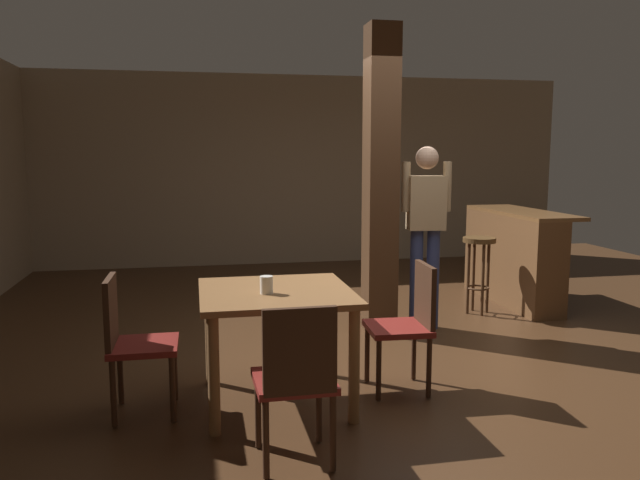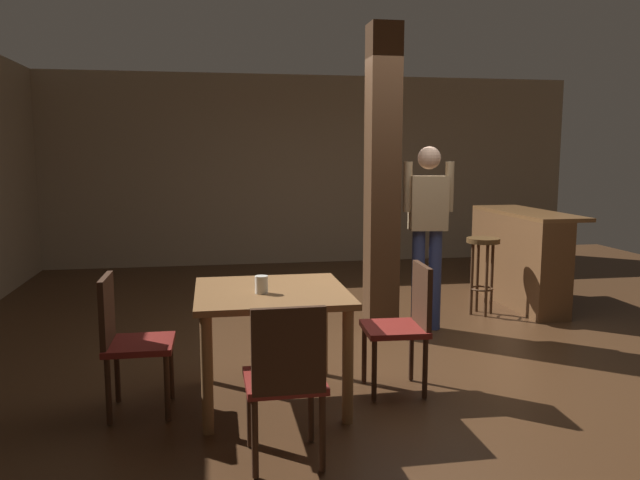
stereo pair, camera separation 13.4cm
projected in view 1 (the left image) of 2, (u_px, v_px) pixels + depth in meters
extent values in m
plane|color=#422816|center=(403.00, 352.00, 5.24)|extent=(10.80, 10.80, 0.00)
cube|color=gray|center=(307.00, 170.00, 9.41)|extent=(8.00, 0.10, 2.80)
cube|color=#422816|center=(381.00, 182.00, 5.71)|extent=(0.28, 0.28, 2.80)
cube|color=brown|center=(276.00, 293.00, 4.10)|extent=(0.99, 0.99, 0.04)
cylinder|color=brown|center=(326.00, 328.00, 4.65)|extent=(0.07, 0.07, 0.73)
cylinder|color=brown|center=(210.00, 335.00, 4.48)|extent=(0.07, 0.07, 0.73)
cylinder|color=brown|center=(354.00, 366.00, 3.82)|extent=(0.07, 0.07, 0.73)
cylinder|color=brown|center=(214.00, 376.00, 3.66)|extent=(0.07, 0.07, 0.73)
cube|color=maroon|center=(294.00, 381.00, 3.34)|extent=(0.43, 0.43, 0.04)
cube|color=#382114|center=(300.00, 351.00, 3.12)|extent=(0.38, 0.04, 0.45)
cylinder|color=#382114|center=(258.00, 410.00, 3.50)|extent=(0.04, 0.04, 0.43)
cylinder|color=#382114|center=(319.00, 405.00, 3.58)|extent=(0.04, 0.04, 0.43)
cylinder|color=#382114|center=(266.00, 438.00, 3.16)|extent=(0.04, 0.04, 0.43)
cylinder|color=#382114|center=(333.00, 432.00, 3.24)|extent=(0.04, 0.04, 0.43)
cube|color=maroon|center=(398.00, 328.00, 4.34)|extent=(0.44, 0.44, 0.04)
cube|color=#382114|center=(425.00, 296.00, 4.33)|extent=(0.06, 0.38, 0.45)
cylinder|color=#382114|center=(379.00, 369.00, 4.17)|extent=(0.04, 0.04, 0.43)
cylinder|color=#382114|center=(367.00, 353.00, 4.52)|extent=(0.04, 0.04, 0.43)
cylinder|color=#382114|center=(429.00, 367.00, 4.22)|extent=(0.04, 0.04, 0.43)
cylinder|color=#382114|center=(414.00, 350.00, 4.57)|extent=(0.04, 0.04, 0.43)
cube|color=maroon|center=(144.00, 346.00, 3.94)|extent=(0.42, 0.42, 0.04)
cube|color=#382114|center=(111.00, 313.00, 3.87)|extent=(0.04, 0.38, 0.45)
cylinder|color=#382114|center=(175.00, 369.00, 4.17)|extent=(0.04, 0.04, 0.43)
cylinder|color=#382114|center=(172.00, 388.00, 3.83)|extent=(0.04, 0.04, 0.43)
cylinder|color=#382114|center=(120.00, 372.00, 4.11)|extent=(0.04, 0.04, 0.43)
cylinder|color=#382114|center=(113.00, 392.00, 3.77)|extent=(0.04, 0.04, 0.43)
cylinder|color=silver|center=(267.00, 285.00, 3.98)|extent=(0.08, 0.08, 0.11)
cube|color=tan|center=(426.00, 203.00, 5.79)|extent=(0.36, 0.24, 0.50)
sphere|color=tan|center=(427.00, 158.00, 5.73)|extent=(0.23, 0.23, 0.21)
cylinder|color=navy|center=(433.00, 279.00, 5.90)|extent=(0.13, 0.13, 0.95)
cylinder|color=navy|center=(416.00, 279.00, 5.88)|extent=(0.13, 0.13, 0.95)
cylinder|color=tan|center=(447.00, 187.00, 5.78)|extent=(0.09, 0.09, 0.46)
cylinder|color=tan|center=(406.00, 187.00, 5.75)|extent=(0.09, 0.09, 0.46)
cube|color=brown|center=(522.00, 212.00, 6.87)|extent=(0.56, 1.64, 0.04)
cube|color=brown|center=(512.00, 259.00, 6.93)|extent=(0.36, 1.64, 0.99)
cylinder|color=#4C3319|center=(479.00, 240.00, 6.41)|extent=(0.34, 0.34, 0.05)
torus|color=#422816|center=(478.00, 288.00, 6.48)|extent=(0.24, 0.24, 0.02)
cylinder|color=#422816|center=(473.00, 276.00, 6.57)|extent=(0.03, 0.03, 0.75)
cylinder|color=#422816|center=(483.00, 280.00, 6.36)|extent=(0.03, 0.03, 0.75)
cylinder|color=#422816|center=(488.00, 277.00, 6.48)|extent=(0.03, 0.03, 0.75)
cylinder|color=#422816|center=(468.00, 278.00, 6.44)|extent=(0.03, 0.03, 0.75)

